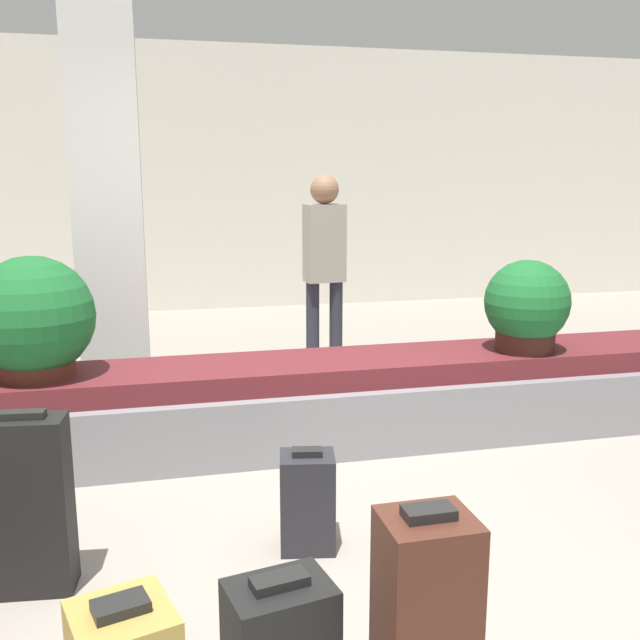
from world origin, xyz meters
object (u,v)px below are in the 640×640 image
potted_plant_1 (527,307)px  traveler_0 (324,258)px  suitcase_2 (307,501)px  potted_plant_0 (34,320)px  pillar (107,184)px  suitcase_6 (30,505)px

potted_plant_1 → traveler_0: size_ratio=0.36×
suitcase_2 → potted_plant_0: 1.93m
suitcase_2 → potted_plant_1: (1.71, 1.19, 0.60)m
potted_plant_0 → traveler_0: size_ratio=0.42×
potted_plant_0 → traveler_0: 2.52m
pillar → suitcase_6: 2.63m
pillar → potted_plant_1: bearing=-21.9°
potted_plant_0 → pillar: bearing=68.3°
pillar → traveler_0: size_ratio=1.92×
potted_plant_1 → pillar: bearing=158.1°
pillar → suitcase_2: 2.78m
potted_plant_1 → potted_plant_0: bearing=178.5°
suitcase_2 → potted_plant_1: size_ratio=0.80×
suitcase_6 → traveler_0: size_ratio=0.46×
potted_plant_1 → traveler_0: (-0.97, 1.56, 0.16)m
suitcase_6 → traveler_0: traveler_0 is taller
potted_plant_1 → traveler_0: 1.85m
suitcase_6 → pillar: bearing=90.3°
suitcase_2 → pillar: bearing=122.4°
suitcase_2 → traveler_0: traveler_0 is taller
suitcase_6 → traveler_0: (1.89, 2.83, 0.62)m
suitcase_2 → suitcase_6: 1.16m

